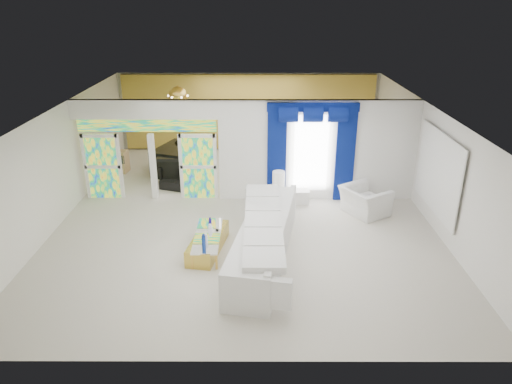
{
  "coord_description": "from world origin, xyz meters",
  "views": [
    {
      "loc": [
        0.33,
        -12.23,
        5.7
      ],
      "look_at": [
        0.3,
        -1.2,
        1.1
      ],
      "focal_mm": 33.07,
      "sensor_mm": 36.0,
      "label": 1
    }
  ],
  "objects_px": {
    "coffee_table": "(208,243)",
    "armchair": "(365,201)",
    "white_sofa": "(264,240)",
    "console_table": "(288,196)",
    "grand_piano": "(180,160)"
  },
  "relations": [
    {
      "from": "white_sofa",
      "to": "console_table",
      "type": "xyz_separation_m",
      "value": [
        0.76,
        3.15,
        -0.24
      ]
    },
    {
      "from": "console_table",
      "to": "armchair",
      "type": "xyz_separation_m",
      "value": [
        2.09,
        -0.75,
        0.19
      ]
    },
    {
      "from": "coffee_table",
      "to": "armchair",
      "type": "bearing_deg",
      "value": 26.56
    },
    {
      "from": "console_table",
      "to": "white_sofa",
      "type": "bearing_deg",
      "value": -103.57
    },
    {
      "from": "coffee_table",
      "to": "white_sofa",
      "type": "bearing_deg",
      "value": -12.53
    },
    {
      "from": "coffee_table",
      "to": "grand_piano",
      "type": "relative_size",
      "value": 1.0
    },
    {
      "from": "console_table",
      "to": "grand_piano",
      "type": "distance_m",
      "value": 4.46
    },
    {
      "from": "coffee_table",
      "to": "console_table",
      "type": "xyz_separation_m",
      "value": [
        2.11,
        2.85,
        0.0
      ]
    },
    {
      "from": "white_sofa",
      "to": "armchair",
      "type": "relative_size",
      "value": 3.86
    },
    {
      "from": "coffee_table",
      "to": "armchair",
      "type": "xyz_separation_m",
      "value": [
        4.2,
        2.1,
        0.19
      ]
    },
    {
      "from": "white_sofa",
      "to": "armchair",
      "type": "distance_m",
      "value": 3.73
    },
    {
      "from": "coffee_table",
      "to": "armchair",
      "type": "relative_size",
      "value": 1.52
    },
    {
      "from": "coffee_table",
      "to": "console_table",
      "type": "bearing_deg",
      "value": 53.5
    },
    {
      "from": "grand_piano",
      "to": "armchair",
      "type": "bearing_deg",
      "value": -11.02
    },
    {
      "from": "console_table",
      "to": "grand_piano",
      "type": "xyz_separation_m",
      "value": [
        -3.59,
        2.63,
        0.25
      ]
    }
  ]
}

